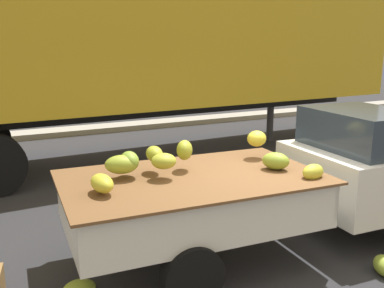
# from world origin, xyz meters

# --- Properties ---
(ground) EXTENTS (220.00, 220.00, 0.00)m
(ground) POSITION_xyz_m (0.00, 0.00, 0.00)
(ground) COLOR #28282B
(curb_strip) EXTENTS (80.00, 0.80, 0.16)m
(curb_strip) POSITION_xyz_m (0.00, 8.64, 0.08)
(curb_strip) COLOR gray
(curb_strip) RESTS_ON ground
(pickup_truck) EXTENTS (5.33, 2.06, 1.70)m
(pickup_truck) POSITION_xyz_m (1.05, 0.13, 0.88)
(pickup_truck) COLOR silver
(pickup_truck) RESTS_ON ground
(semi_trailer) EXTENTS (12.08, 2.99, 3.95)m
(semi_trailer) POSITION_xyz_m (0.49, 5.20, 2.54)
(semi_trailer) COLOR gold
(semi_trailer) RESTS_ON ground
(fallen_banana_bunch_near_tailgate) EXTENTS (0.35, 0.28, 0.17)m
(fallen_banana_bunch_near_tailgate) POSITION_xyz_m (-2.40, 0.16, 0.08)
(fallen_banana_bunch_near_tailgate) COLOR #93A731
(fallen_banana_bunch_near_tailgate) RESTS_ON ground
(fallen_banana_bunch_by_wheel) EXTENTS (0.36, 0.40, 0.21)m
(fallen_banana_bunch_by_wheel) POSITION_xyz_m (0.80, -0.96, 0.11)
(fallen_banana_bunch_by_wheel) COLOR #8BA12F
(fallen_banana_bunch_by_wheel) RESTS_ON ground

